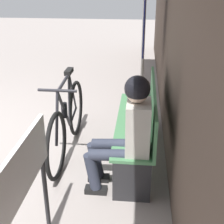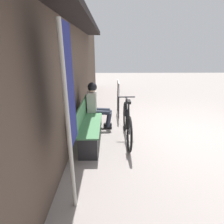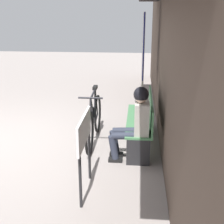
# 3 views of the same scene
# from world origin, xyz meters

# --- Properties ---
(ground_plane) EXTENTS (24.00, 24.00, 0.00)m
(ground_plane) POSITION_xyz_m (0.00, 0.00, 0.00)
(ground_plane) COLOR gray
(storefront_wall) EXTENTS (12.00, 0.56, 3.20)m
(storefront_wall) POSITION_xyz_m (0.00, 2.77, 1.66)
(storefront_wall) COLOR #4C3D33
(storefront_wall) RESTS_ON ground_plane
(park_bench_near) EXTENTS (1.71, 0.42, 0.85)m
(park_bench_near) POSITION_xyz_m (-0.14, 2.42, 0.40)
(park_bench_near) COLOR #477F51
(park_bench_near) RESTS_ON ground_plane
(bicycle) EXTENTS (1.71, 0.40, 0.97)m
(bicycle) POSITION_xyz_m (-0.14, 1.57, 0.39)
(bicycle) COLOR black
(bicycle) RESTS_ON ground_plane
(person_seated) EXTENTS (0.34, 0.62, 1.18)m
(person_seated) POSITION_xyz_m (0.50, 2.31, 0.68)
(person_seated) COLOR #2D3342
(person_seated) RESTS_ON ground_plane
(banner_pole) EXTENTS (0.45, 0.05, 2.21)m
(banner_pole) POSITION_xyz_m (-1.81, 2.42, 1.38)
(banner_pole) COLOR #B7B2A8
(banner_pole) RESTS_ON ground_plane
(signboard) EXTENTS (0.84, 0.04, 1.04)m
(signboard) POSITION_xyz_m (1.47, 1.69, 0.78)
(signboard) COLOR #232326
(signboard) RESTS_ON ground_plane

